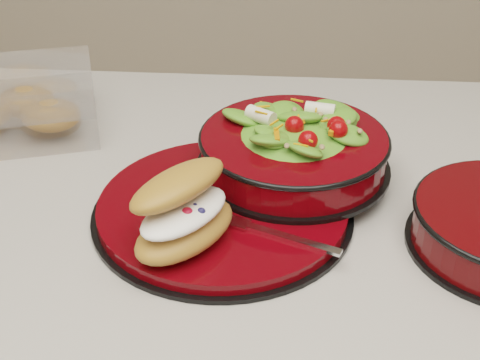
# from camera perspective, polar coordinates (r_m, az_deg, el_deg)

# --- Properties ---
(dinner_plate) EXTENTS (0.32, 0.32, 0.02)m
(dinner_plate) POSITION_cam_1_polar(r_m,az_deg,el_deg) (0.82, -1.44, -2.47)
(dinner_plate) COLOR black
(dinner_plate) RESTS_ON island_counter
(salad_bowl) EXTENTS (0.25, 0.25, 0.10)m
(salad_bowl) POSITION_cam_1_polar(r_m,az_deg,el_deg) (0.87, 4.62, 3.16)
(salad_bowl) COLOR black
(salad_bowl) RESTS_ON dinner_plate
(croissant) EXTENTS (0.14, 0.17, 0.08)m
(croissant) POSITION_cam_1_polar(r_m,az_deg,el_deg) (0.73, -4.72, -2.67)
(croissant) COLOR #A16631
(croissant) RESTS_ON dinner_plate
(fork) EXTENTS (0.14, 0.07, 0.00)m
(fork) POSITION_cam_1_polar(r_m,az_deg,el_deg) (0.76, 2.95, -4.58)
(fork) COLOR silver
(fork) RESTS_ON dinner_plate
(pastry_box) EXTENTS (0.27, 0.23, 0.09)m
(pastry_box) POSITION_cam_1_polar(r_m,az_deg,el_deg) (1.05, -18.65, 6.15)
(pastry_box) COLOR white
(pastry_box) RESTS_ON island_counter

